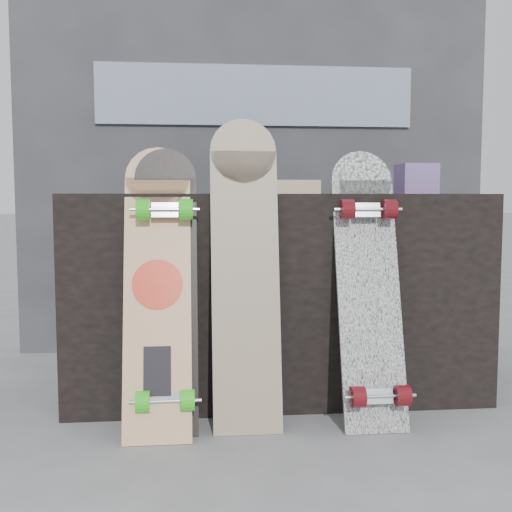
{
  "coord_description": "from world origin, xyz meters",
  "views": [
    {
      "loc": [
        -0.33,
        -2.04,
        0.79
      ],
      "look_at": [
        -0.11,
        0.2,
        0.58
      ],
      "focal_mm": 45.0,
      "sensor_mm": 36.0,
      "label": 1
    }
  ],
  "objects": [
    {
      "name": "ground",
      "position": [
        0.0,
        0.0,
        0.0
      ],
      "size": [
        60.0,
        60.0,
        0.0
      ],
      "primitive_type": "plane",
      "color": "slate",
      "rests_on": "ground"
    },
    {
      "name": "merch_box_small",
      "position": [
        0.56,
        0.46,
        0.86
      ],
      "size": [
        0.14,
        0.14,
        0.12
      ],
      "primitive_type": "cube",
      "color": "#523D7D",
      "rests_on": "vendor_table"
    },
    {
      "name": "merch_box_flat",
      "position": [
        0.1,
        0.67,
        0.83
      ],
      "size": [
        0.22,
        0.1,
        0.06
      ],
      "primitive_type": "cube",
      "color": "#D1B78C",
      "rests_on": "vendor_table"
    },
    {
      "name": "merch_box_purple",
      "position": [
        -0.46,
        0.56,
        0.85
      ],
      "size": [
        0.18,
        0.12,
        0.1
      ],
      "primitive_type": "cube",
      "color": "#523D7D",
      "rests_on": "vendor_table"
    },
    {
      "name": "vendor_table",
      "position": [
        0.0,
        0.5,
        0.4
      ],
      "size": [
        1.6,
        0.6,
        0.8
      ],
      "primitive_type": "cube",
      "color": "black",
      "rests_on": "ground"
    },
    {
      "name": "booth",
      "position": [
        0.0,
        1.35,
        1.1
      ],
      "size": [
        2.4,
        0.22,
        2.2
      ],
      "color": "#343439",
      "rests_on": "ground"
    },
    {
      "name": "longboard_celtic",
      "position": [
        -0.15,
        0.14,
        0.57
      ],
      "size": [
        0.23,
        0.24,
        1.06
      ],
      "rotation": [
        -0.21,
        0.0,
        0.0
      ],
      "color": "beige",
      "rests_on": "ground"
    },
    {
      "name": "longboard_cascadia",
      "position": [
        0.28,
        0.12,
        0.49
      ],
      "size": [
        0.22,
        0.35,
        0.96
      ],
      "rotation": [
        -0.29,
        0.0,
        0.0
      ],
      "color": "white",
      "rests_on": "ground"
    },
    {
      "name": "skateboard_dark",
      "position": [
        -0.42,
        0.13,
        0.49
      ],
      "size": [
        0.21,
        0.3,
        0.96
      ],
      "rotation": [
        -0.23,
        0.0,
        0.0
      ],
      "color": "black",
      "rests_on": "ground"
    },
    {
      "name": "longboard_geisha",
      "position": [
        -0.45,
        0.12,
        0.51
      ],
      "size": [
        0.22,
        0.31,
        0.96
      ],
      "rotation": [
        -0.3,
        0.0,
        0.0
      ],
      "color": "#CDAE8A",
      "rests_on": "ground"
    }
  ]
}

